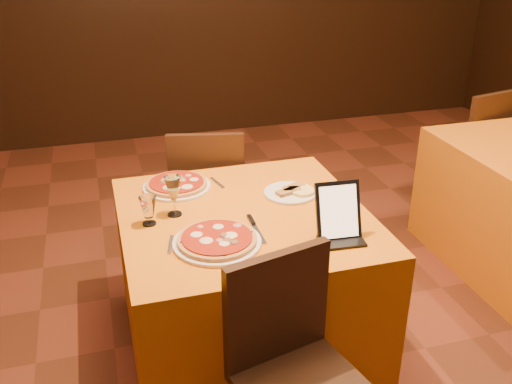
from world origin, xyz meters
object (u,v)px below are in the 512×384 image
object	(u,v)px
pizza_far	(177,185)
wine_glass	(174,196)
water_glass	(148,211)
chair_side_far	(465,148)
tablet	(338,211)
pizza_near	(217,241)
main_table	(245,283)
chair_main_far	(208,195)

from	to	relation	value
pizza_far	wine_glass	world-z (taller)	wine_glass
water_glass	chair_side_far	bearing A→B (deg)	24.05
pizza_far	tablet	xyz separation A→B (m)	(0.57, -0.66, 0.10)
wine_glass	water_glass	world-z (taller)	wine_glass
pizza_near	tablet	xyz separation A→B (m)	(0.49, -0.08, 0.10)
main_table	wine_glass	xyz separation A→B (m)	(-0.30, 0.08, 0.47)
pizza_far	wine_glass	xyz separation A→B (m)	(-0.05, -0.28, 0.08)
wine_glass	tablet	distance (m)	0.73
pizza_near	tablet	distance (m)	0.51
pizza_near	tablet	size ratio (longest dim) A/B	1.49
main_table	wine_glass	distance (m)	0.56
pizza_near	chair_side_far	bearing A→B (deg)	31.58
main_table	pizza_far	world-z (taller)	pizza_far
main_table	chair_main_far	distance (m)	0.84
tablet	chair_side_far	bearing A→B (deg)	44.49
wine_glass	tablet	xyz separation A→B (m)	(0.62, -0.38, 0.03)
pizza_far	tablet	world-z (taller)	tablet
main_table	wine_glass	world-z (taller)	wine_glass
chair_side_far	water_glass	xyz separation A→B (m)	(-2.37, -1.06, 0.36)
pizza_near	water_glass	distance (m)	0.35
tablet	pizza_near	bearing A→B (deg)	175.27
water_glass	tablet	world-z (taller)	tablet
wine_glass	main_table	bearing A→B (deg)	-14.06
main_table	pizza_near	size ratio (longest dim) A/B	3.03
main_table	chair_main_far	world-z (taller)	chair_main_far
main_table	chair_side_far	bearing A→B (deg)	28.96
main_table	chair_side_far	size ratio (longest dim) A/B	1.21
water_glass	chair_main_far	bearing A→B (deg)	62.56
main_table	chair_main_far	size ratio (longest dim) A/B	1.21
chair_side_far	main_table	bearing A→B (deg)	16.87
pizza_far	wine_glass	bearing A→B (deg)	-101.01
chair_main_far	pizza_far	distance (m)	0.62
pizza_near	wine_glass	distance (m)	0.34
chair_main_far	pizza_near	distance (m)	1.12
pizza_far	pizza_near	bearing A→B (deg)	-82.97
chair_side_far	tablet	bearing A→B (deg)	28.23
main_table	pizza_far	size ratio (longest dim) A/B	3.30
pizza_near	wine_glass	world-z (taller)	wine_glass
chair_side_far	pizza_far	world-z (taller)	chair_side_far
wine_glass	tablet	size ratio (longest dim) A/B	0.78
chair_side_far	pizza_near	bearing A→B (deg)	19.49
water_glass	pizza_near	bearing A→B (deg)	-45.28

